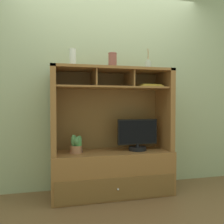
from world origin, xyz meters
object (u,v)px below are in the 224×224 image
object	(u,v)px
media_console	(112,156)
accent_vase	(113,60)
potted_orchid	(77,145)
diffuser_bottle	(148,65)
magazine_stack_left	(148,86)
potted_fern	(76,145)
ceramic_vase	(73,58)
tv_monitor	(138,137)

from	to	relation	value
media_console	accent_vase	world-z (taller)	accent_vase
potted_orchid	diffuser_bottle	world-z (taller)	diffuser_bottle
magazine_stack_left	potted_orchid	bearing A→B (deg)	177.90
potted_fern	ceramic_vase	distance (m)	0.99
media_console	ceramic_vase	distance (m)	1.23
potted_orchid	media_console	bearing A→B (deg)	0.92
tv_monitor	potted_fern	world-z (taller)	tv_monitor
media_console	potted_orchid	world-z (taller)	media_console
diffuser_bottle	ceramic_vase	size ratio (longest dim) A/B	1.27
potted_orchid	accent_vase	distance (m)	1.06
diffuser_bottle	magazine_stack_left	bearing A→B (deg)	-110.28
potted_orchid	diffuser_bottle	bearing A→B (deg)	0.58
tv_monitor	magazine_stack_left	xyz separation A→B (m)	(0.14, 0.01, 0.61)
potted_fern	media_console	bearing A→B (deg)	2.31
tv_monitor	ceramic_vase	xyz separation A→B (m)	(-0.77, 0.02, 0.92)
media_console	diffuser_bottle	world-z (taller)	diffuser_bottle
magazine_stack_left	ceramic_vase	size ratio (longest dim) A/B	1.46
diffuser_bottle	potted_orchid	bearing A→B (deg)	-179.42
potted_orchid	potted_fern	bearing A→B (deg)	-144.95
tv_monitor	potted_orchid	bearing A→B (deg)	176.80
ceramic_vase	potted_orchid	bearing A→B (deg)	25.38
media_console	potted_fern	distance (m)	0.45
media_console	potted_orchid	xyz separation A→B (m)	(-0.41, -0.01, 0.15)
magazine_stack_left	media_console	bearing A→B (deg)	175.12
magazine_stack_left	diffuser_bottle	size ratio (longest dim) A/B	1.15
media_console	magazine_stack_left	bearing A→B (deg)	-4.88
magazine_stack_left	accent_vase	distance (m)	0.53
potted_fern	ceramic_vase	xyz separation A→B (m)	(-0.03, -0.01, 0.99)
magazine_stack_left	ceramic_vase	world-z (taller)	ceramic_vase
potted_fern	diffuser_bottle	world-z (taller)	diffuser_bottle
potted_fern	accent_vase	xyz separation A→B (m)	(0.43, -0.02, 0.98)
ceramic_vase	accent_vase	bearing A→B (deg)	-0.66
potted_fern	accent_vase	bearing A→B (deg)	-2.34
magazine_stack_left	ceramic_vase	distance (m)	0.95
media_console	accent_vase	bearing A→B (deg)	-90.00
media_console	tv_monitor	distance (m)	0.38
diffuser_bottle	ceramic_vase	bearing A→B (deg)	-178.03
diffuser_bottle	ceramic_vase	world-z (taller)	diffuser_bottle
potted_fern	magazine_stack_left	world-z (taller)	magazine_stack_left
potted_orchid	accent_vase	xyz separation A→B (m)	(0.41, -0.03, 0.98)
potted_fern	diffuser_bottle	size ratio (longest dim) A/B	0.83
potted_fern	magazine_stack_left	size ratio (longest dim) A/B	0.72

